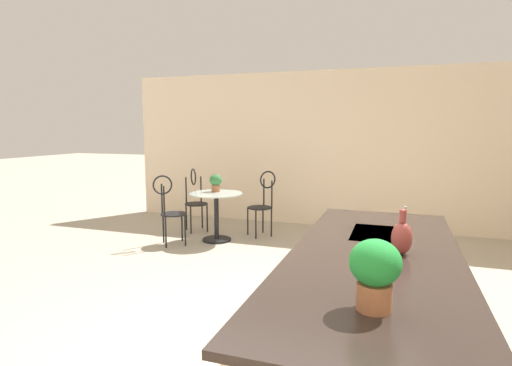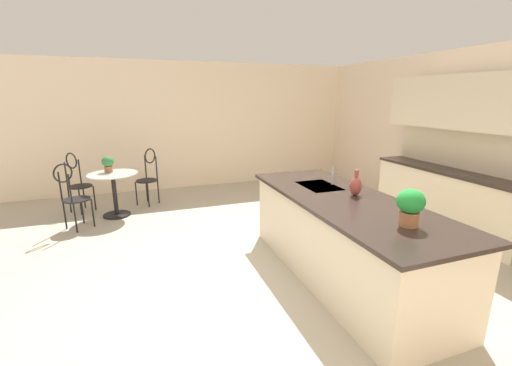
{
  "view_description": "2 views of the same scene",
  "coord_description": "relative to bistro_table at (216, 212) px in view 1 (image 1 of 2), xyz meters",
  "views": [
    {
      "loc": [
        2.96,
        0.96,
        1.72
      ],
      "look_at": [
        -1.24,
        -0.49,
        1.13
      ],
      "focal_mm": 28.97,
      "sensor_mm": 36.0,
      "label": 1
    },
    {
      "loc": [
        3.2,
        -1.2,
        1.97
      ],
      "look_at": [
        -1.02,
        0.31,
        0.81
      ],
      "focal_mm": 23.45,
      "sensor_mm": 36.0,
      "label": 2
    }
  ],
  "objects": [
    {
      "name": "sink_faucet",
      "position": [
        2.44,
        2.66,
        0.58
      ],
      "size": [
        0.02,
        0.02,
        0.22
      ],
      "primitive_type": "cylinder",
      "color": "#B2B5BA",
      "rests_on": "kitchen_island"
    },
    {
      "name": "chair_by_island",
      "position": [
        -0.48,
        -0.61,
        0.13
      ],
      "size": [
        0.54,
        0.54,
        1.04
      ],
      "color": "black",
      "rests_on": "ground"
    },
    {
      "name": "bistro_table",
      "position": [
        0.0,
        0.0,
        0.0
      ],
      "size": [
        0.8,
        0.8,
        0.74
      ],
      "color": "black",
      "rests_on": "ground"
    },
    {
      "name": "vase_on_counter",
      "position": [
        2.94,
        2.63,
        0.58
      ],
      "size": [
        0.13,
        0.13,
        0.29
      ],
      "color": "#993D38",
      "rests_on": "kitchen_island"
    },
    {
      "name": "wall_left_window",
      "position": [
        -1.57,
        1.63,
        0.9
      ],
      "size": [
        0.12,
        7.8,
        2.7
      ],
      "primitive_type": "cube",
      "color": "beige",
      "rests_on": "ground"
    },
    {
      "name": "chair_near_window",
      "position": [
        -0.52,
        0.57,
        0.13
      ],
      "size": [
        0.54,
        0.54,
        1.04
      ],
      "color": "black",
      "rests_on": "ground"
    },
    {
      "name": "kitchen_island",
      "position": [
        2.99,
        2.48,
        0.02
      ],
      "size": [
        2.8,
        1.06,
        0.92
      ],
      "color": "beige",
      "rests_on": "ground"
    },
    {
      "name": "potted_plant_counter_far",
      "position": [
        3.84,
        2.52,
        0.66
      ],
      "size": [
        0.23,
        0.23,
        0.32
      ],
      "color": "#9E603D",
      "rests_on": "kitchen_island"
    },
    {
      "name": "ground_plane",
      "position": [
        2.69,
        1.63,
        -0.45
      ],
      "size": [
        40.0,
        40.0,
        0.0
      ],
      "primitive_type": "plane",
      "color": "#B2A893"
    },
    {
      "name": "chair_toward_desk",
      "position": [
        0.44,
        -0.55,
        0.13
      ],
      "size": [
        0.53,
        0.53,
        1.04
      ],
      "color": "black",
      "rests_on": "ground"
    },
    {
      "name": "potted_plant_on_table",
      "position": [
        -0.13,
        -0.06,
        0.45
      ],
      "size": [
        0.19,
        0.19,
        0.27
      ],
      "color": "#9E603D",
      "rests_on": "bistro_table"
    }
  ]
}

